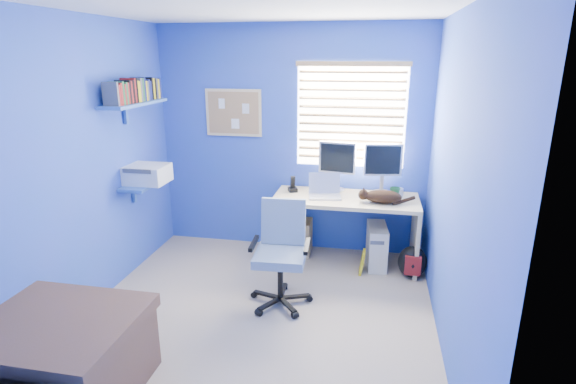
% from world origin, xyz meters
% --- Properties ---
extents(floor, '(3.00, 3.20, 0.00)m').
position_xyz_m(floor, '(0.00, 0.00, 0.00)').
color(floor, tan).
rests_on(floor, ground).
extents(ceiling, '(3.00, 3.20, 0.00)m').
position_xyz_m(ceiling, '(0.00, 0.00, 2.50)').
color(ceiling, white).
rests_on(ceiling, wall_back).
extents(wall_back, '(3.00, 0.01, 2.50)m').
position_xyz_m(wall_back, '(0.00, 1.60, 1.25)').
color(wall_back, blue).
rests_on(wall_back, ground).
extents(wall_front, '(3.00, 0.01, 2.50)m').
position_xyz_m(wall_front, '(0.00, -1.60, 1.25)').
color(wall_front, blue).
rests_on(wall_front, ground).
extents(wall_left, '(0.01, 3.20, 2.50)m').
position_xyz_m(wall_left, '(-1.50, 0.00, 1.25)').
color(wall_left, blue).
rests_on(wall_left, ground).
extents(wall_right, '(0.01, 3.20, 2.50)m').
position_xyz_m(wall_right, '(1.50, 0.00, 1.25)').
color(wall_right, blue).
rests_on(wall_right, ground).
extents(desk, '(1.51, 0.65, 0.74)m').
position_xyz_m(desk, '(0.65, 1.26, 0.37)').
color(desk, tan).
rests_on(desk, floor).
extents(laptop, '(0.37, 0.31, 0.22)m').
position_xyz_m(laptop, '(0.43, 1.22, 0.85)').
color(laptop, silver).
rests_on(laptop, desk).
extents(monitor_left, '(0.41, 0.18, 0.54)m').
position_xyz_m(monitor_left, '(0.53, 1.49, 1.01)').
color(monitor_left, silver).
rests_on(monitor_left, desk).
extents(monitor_right, '(0.41, 0.18, 0.54)m').
position_xyz_m(monitor_right, '(1.01, 1.48, 1.01)').
color(monitor_right, silver).
rests_on(monitor_right, desk).
extents(phone, '(0.13, 0.14, 0.17)m').
position_xyz_m(phone, '(0.06, 1.36, 0.82)').
color(phone, black).
rests_on(phone, desk).
extents(mug, '(0.10, 0.09, 0.10)m').
position_xyz_m(mug, '(1.15, 1.37, 0.79)').
color(mug, '#1C5A2C').
rests_on(mug, desk).
extents(cd_spindle, '(0.13, 0.13, 0.07)m').
position_xyz_m(cd_spindle, '(1.18, 1.45, 0.78)').
color(cd_spindle, silver).
rests_on(cd_spindle, desk).
extents(cat, '(0.38, 0.20, 0.13)m').
position_xyz_m(cat, '(1.03, 1.14, 0.81)').
color(cat, black).
rests_on(cat, desk).
extents(tower_pc, '(0.23, 0.46, 0.45)m').
position_xyz_m(tower_pc, '(1.00, 1.23, 0.23)').
color(tower_pc, beige).
rests_on(tower_pc, floor).
extents(drawer_boxes, '(0.35, 0.28, 0.41)m').
position_xyz_m(drawer_boxes, '(0.10, 1.37, 0.20)').
color(drawer_boxes, tan).
rests_on(drawer_boxes, floor).
extents(yellow_book, '(0.03, 0.17, 0.24)m').
position_xyz_m(yellow_book, '(0.86, 1.03, 0.12)').
color(yellow_book, yellow).
rests_on(yellow_book, floor).
extents(backpack, '(0.29, 0.22, 0.33)m').
position_xyz_m(backpack, '(1.35, 1.03, 0.17)').
color(backpack, black).
rests_on(backpack, floor).
extents(bed_corner, '(1.16, 0.83, 0.56)m').
position_xyz_m(bed_corner, '(-1.12, -1.10, 0.28)').
color(bed_corner, '#4F3427').
rests_on(bed_corner, floor).
extents(office_chair, '(0.57, 0.57, 0.93)m').
position_xyz_m(office_chair, '(0.15, 0.33, 0.35)').
color(office_chair, black).
rests_on(office_chair, floor).
extents(window_blinds, '(1.15, 0.05, 1.10)m').
position_xyz_m(window_blinds, '(0.65, 1.57, 1.55)').
color(window_blinds, white).
rests_on(window_blinds, ground).
extents(corkboard, '(0.64, 0.02, 0.52)m').
position_xyz_m(corkboard, '(-0.65, 1.58, 1.55)').
color(corkboard, tan).
rests_on(corkboard, ground).
extents(wall_shelves, '(0.42, 0.90, 1.05)m').
position_xyz_m(wall_shelves, '(-1.35, 0.75, 1.43)').
color(wall_shelves, '#3B68BA').
rests_on(wall_shelves, ground).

